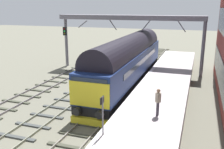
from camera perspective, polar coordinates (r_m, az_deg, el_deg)
name	(u,v)px	position (r m, az deg, el deg)	size (l,w,h in m)	color
ground_plane	(100,114)	(17.92, -2.66, -8.85)	(140.00, 140.00, 0.00)	#666455
track_main	(100,114)	(17.89, -2.67, -8.69)	(2.50, 60.00, 0.15)	gray
track_adjacent_west	(58,108)	(19.26, -11.88, -7.24)	(2.50, 60.00, 0.15)	gray
track_adjacent_far_west	(16,102)	(21.37, -20.70, -5.67)	(2.50, 60.00, 0.15)	slate
station_platform	(152,114)	(16.82, 8.93, -8.80)	(4.00, 44.00, 1.01)	#B5AAAB
diesel_locomotive	(128,59)	(23.70, 3.67, 3.36)	(2.74, 18.32, 4.68)	black
signal_post_far	(65,42)	(31.45, -10.38, 7.19)	(0.44, 0.22, 4.88)	gray
platform_number_sign	(102,110)	(12.61, -2.14, -7.89)	(0.10, 0.44, 2.00)	slate
waiting_passenger	(158,100)	(15.13, 10.24, -5.53)	(0.36, 0.51, 1.64)	#34303A
overhead_footbridge	(129,20)	(29.00, 3.86, 12.07)	(16.38, 2.00, 6.31)	slate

